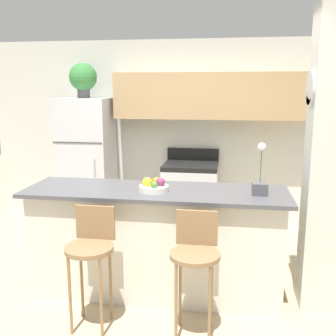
{
  "coord_description": "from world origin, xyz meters",
  "views": [
    {
      "loc": [
        0.63,
        -3.37,
        1.89
      ],
      "look_at": [
        0.0,
        0.74,
        1.05
      ],
      "focal_mm": 42.0,
      "sensor_mm": 36.0,
      "label": 1
    }
  ],
  "objects_px": {
    "bar_stool_right": "(195,255)",
    "orchid_vase": "(260,182)",
    "bar_stool_left": "(91,249)",
    "refrigerator": "(87,162)",
    "potted_plant_on_fridge": "(83,78)",
    "trash_bin": "(124,216)",
    "stove_range": "(190,196)",
    "fruit_bowl": "(154,186)"
  },
  "relations": [
    {
      "from": "orchid_vase",
      "to": "fruit_bowl",
      "type": "relative_size",
      "value": 1.71
    },
    {
      "from": "stove_range",
      "to": "fruit_bowl",
      "type": "xyz_separation_m",
      "value": [
        -0.16,
        -1.82,
        0.58
      ]
    },
    {
      "from": "bar_stool_left",
      "to": "orchid_vase",
      "type": "height_order",
      "value": "orchid_vase"
    },
    {
      "from": "trash_bin",
      "to": "bar_stool_left",
      "type": "bearing_deg",
      "value": -81.39
    },
    {
      "from": "refrigerator",
      "to": "orchid_vase",
      "type": "relative_size",
      "value": 3.94
    },
    {
      "from": "bar_stool_left",
      "to": "bar_stool_right",
      "type": "bearing_deg",
      "value": 0.0
    },
    {
      "from": "orchid_vase",
      "to": "trash_bin",
      "type": "bearing_deg",
      "value": 135.94
    },
    {
      "from": "stove_range",
      "to": "potted_plant_on_fridge",
      "type": "height_order",
      "value": "potted_plant_on_fridge"
    },
    {
      "from": "bar_stool_left",
      "to": "fruit_bowl",
      "type": "bearing_deg",
      "value": 52.47
    },
    {
      "from": "bar_stool_left",
      "to": "bar_stool_right",
      "type": "xyz_separation_m",
      "value": [
        0.82,
        0.0,
        0.0
      ]
    },
    {
      "from": "refrigerator",
      "to": "bar_stool_right",
      "type": "xyz_separation_m",
      "value": [
        1.72,
        -2.36,
        -0.23
      ]
    },
    {
      "from": "refrigerator",
      "to": "potted_plant_on_fridge",
      "type": "height_order",
      "value": "potted_plant_on_fridge"
    },
    {
      "from": "trash_bin",
      "to": "fruit_bowl",
      "type": "bearing_deg",
      "value": -65.67
    },
    {
      "from": "stove_range",
      "to": "fruit_bowl",
      "type": "relative_size",
      "value": 4.07
    },
    {
      "from": "potted_plant_on_fridge",
      "to": "orchid_vase",
      "type": "height_order",
      "value": "potted_plant_on_fridge"
    },
    {
      "from": "refrigerator",
      "to": "fruit_bowl",
      "type": "relative_size",
      "value": 6.73
    },
    {
      "from": "stove_range",
      "to": "bar_stool_right",
      "type": "relative_size",
      "value": 1.11
    },
    {
      "from": "orchid_vase",
      "to": "bar_stool_left",
      "type": "bearing_deg",
      "value": -157.34
    },
    {
      "from": "bar_stool_right",
      "to": "trash_bin",
      "type": "xyz_separation_m",
      "value": [
        -1.15,
        2.15,
        -0.46
      ]
    },
    {
      "from": "bar_stool_right",
      "to": "potted_plant_on_fridge",
      "type": "height_order",
      "value": "potted_plant_on_fridge"
    },
    {
      "from": "bar_stool_right",
      "to": "orchid_vase",
      "type": "relative_size",
      "value": 2.16
    },
    {
      "from": "bar_stool_right",
      "to": "trash_bin",
      "type": "bearing_deg",
      "value": 118.13
    },
    {
      "from": "bar_stool_right",
      "to": "orchid_vase",
      "type": "xyz_separation_m",
      "value": [
        0.5,
        0.55,
        0.46
      ]
    },
    {
      "from": "fruit_bowl",
      "to": "trash_bin",
      "type": "distance_m",
      "value": 1.97
    },
    {
      "from": "potted_plant_on_fridge",
      "to": "refrigerator",
      "type": "bearing_deg",
      "value": -60.38
    },
    {
      "from": "potted_plant_on_fridge",
      "to": "fruit_bowl",
      "type": "bearing_deg",
      "value": -54.52
    },
    {
      "from": "bar_stool_right",
      "to": "stove_range",
      "type": "bearing_deg",
      "value": 96.34
    },
    {
      "from": "trash_bin",
      "to": "orchid_vase",
      "type": "bearing_deg",
      "value": -44.06
    },
    {
      "from": "bar_stool_right",
      "to": "fruit_bowl",
      "type": "xyz_separation_m",
      "value": [
        -0.42,
        0.53,
        0.39
      ]
    },
    {
      "from": "bar_stool_right",
      "to": "orchid_vase",
      "type": "bearing_deg",
      "value": 47.84
    },
    {
      "from": "stove_range",
      "to": "orchid_vase",
      "type": "xyz_separation_m",
      "value": [
        0.76,
        -1.8,
        0.65
      ]
    },
    {
      "from": "trash_bin",
      "to": "refrigerator",
      "type": "bearing_deg",
      "value": 160.03
    },
    {
      "from": "refrigerator",
      "to": "bar_stool_right",
      "type": "relative_size",
      "value": 1.82
    },
    {
      "from": "potted_plant_on_fridge",
      "to": "trash_bin",
      "type": "height_order",
      "value": "potted_plant_on_fridge"
    },
    {
      "from": "bar_stool_left",
      "to": "trash_bin",
      "type": "relative_size",
      "value": 2.55
    },
    {
      "from": "orchid_vase",
      "to": "refrigerator",
      "type": "bearing_deg",
      "value": 140.9
    },
    {
      "from": "stove_range",
      "to": "bar_stool_right",
      "type": "xyz_separation_m",
      "value": [
        0.26,
        -2.35,
        0.19
      ]
    },
    {
      "from": "bar_stool_left",
      "to": "fruit_bowl",
      "type": "height_order",
      "value": "fruit_bowl"
    },
    {
      "from": "refrigerator",
      "to": "potted_plant_on_fridge",
      "type": "distance_m",
      "value": 1.15
    },
    {
      "from": "bar_stool_right",
      "to": "potted_plant_on_fridge",
      "type": "relative_size",
      "value": 2.1
    },
    {
      "from": "bar_stool_right",
      "to": "potted_plant_on_fridge",
      "type": "xyz_separation_m",
      "value": [
        -1.72,
        2.36,
        1.38
      ]
    },
    {
      "from": "refrigerator",
      "to": "bar_stool_left",
      "type": "bearing_deg",
      "value": -69.19
    }
  ]
}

